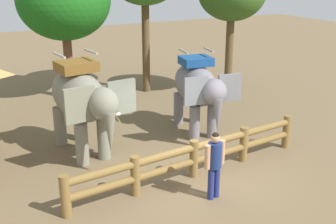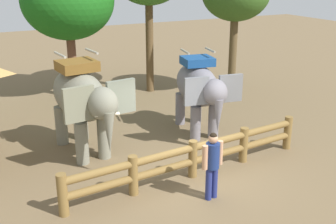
{
  "view_description": "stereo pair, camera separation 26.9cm",
  "coord_description": "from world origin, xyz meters",
  "px_view_note": "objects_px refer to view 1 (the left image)",
  "views": [
    {
      "loc": [
        -5.45,
        -8.74,
        5.46
      ],
      "look_at": [
        0.0,
        1.51,
        1.4
      ],
      "focal_mm": 45.06,
      "sensor_mm": 36.0,
      "label": 1
    },
    {
      "loc": [
        -5.21,
        -8.86,
        5.46
      ],
      "look_at": [
        0.0,
        1.51,
        1.4
      ],
      "focal_mm": 45.06,
      "sensor_mm": 36.0,
      "label": 2
    }
  ],
  "objects_px": {
    "tree_deep_back": "(64,1)",
    "elephant_center": "(198,88)",
    "log_fence": "(194,156)",
    "tourist_woman_in_black": "(215,161)",
    "elephant_near_left": "(82,99)"
  },
  "relations": [
    {
      "from": "elephant_near_left",
      "to": "tourist_woman_in_black",
      "type": "relative_size",
      "value": 2.1
    },
    {
      "from": "log_fence",
      "to": "elephant_near_left",
      "type": "bearing_deg",
      "value": 127.67
    },
    {
      "from": "elephant_center",
      "to": "tourist_woman_in_black",
      "type": "height_order",
      "value": "elephant_center"
    },
    {
      "from": "elephant_near_left",
      "to": "tree_deep_back",
      "type": "distance_m",
      "value": 6.45
    },
    {
      "from": "elephant_near_left",
      "to": "elephant_center",
      "type": "relative_size",
      "value": 1.08
    },
    {
      "from": "tree_deep_back",
      "to": "elephant_center",
      "type": "bearing_deg",
      "value": -65.72
    },
    {
      "from": "elephant_near_left",
      "to": "log_fence",
      "type": "bearing_deg",
      "value": -52.33
    },
    {
      "from": "log_fence",
      "to": "tree_deep_back",
      "type": "distance_m",
      "value": 9.4
    },
    {
      "from": "log_fence",
      "to": "tourist_woman_in_black",
      "type": "distance_m",
      "value": 1.26
    },
    {
      "from": "elephant_near_left",
      "to": "tourist_woman_in_black",
      "type": "bearing_deg",
      "value": -63.24
    },
    {
      "from": "log_fence",
      "to": "elephant_center",
      "type": "relative_size",
      "value": 2.2
    },
    {
      "from": "tourist_woman_in_black",
      "to": "tree_deep_back",
      "type": "xyz_separation_m",
      "value": [
        -0.79,
        9.88,
        3.08
      ]
    },
    {
      "from": "elephant_center",
      "to": "tree_deep_back",
      "type": "height_order",
      "value": "tree_deep_back"
    },
    {
      "from": "log_fence",
      "to": "elephant_center",
      "type": "height_order",
      "value": "elephant_center"
    },
    {
      "from": "tree_deep_back",
      "to": "log_fence",
      "type": "bearing_deg",
      "value": -83.83
    }
  ]
}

